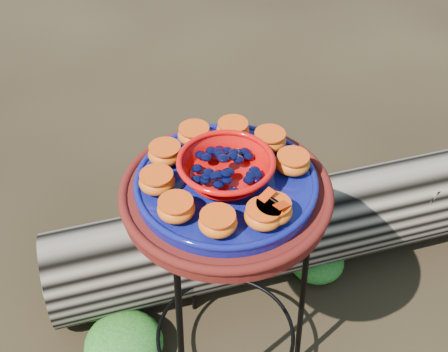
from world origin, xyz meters
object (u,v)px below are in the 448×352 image
terracotta_saucer (226,194)px  red_bowl (226,170)px  cobalt_plate (226,184)px  plant_stand (226,293)px  driftwood_log (290,227)px

terracotta_saucer → red_bowl: bearing=0.0°
cobalt_plate → terracotta_saucer: bearing=0.0°
plant_stand → terracotta_saucer: terracotta_saucer is taller
cobalt_plate → red_bowl: size_ratio=2.00×
terracotta_saucer → driftwood_log: size_ratio=0.28×
driftwood_log → cobalt_plate: bearing=-146.1°
cobalt_plate → driftwood_log: (0.40, 0.27, -0.60)m
cobalt_plate → driftwood_log: 0.76m
cobalt_plate → driftwood_log: cobalt_plate is taller
terracotta_saucer → plant_stand: bearing=0.0°
terracotta_saucer → red_bowl: 0.07m
terracotta_saucer → red_bowl: (0.00, 0.00, 0.07)m
terracotta_saucer → driftwood_log: (0.40, 0.27, -0.56)m
plant_stand → red_bowl: size_ratio=3.48×
terracotta_saucer → cobalt_plate: cobalt_plate is taller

